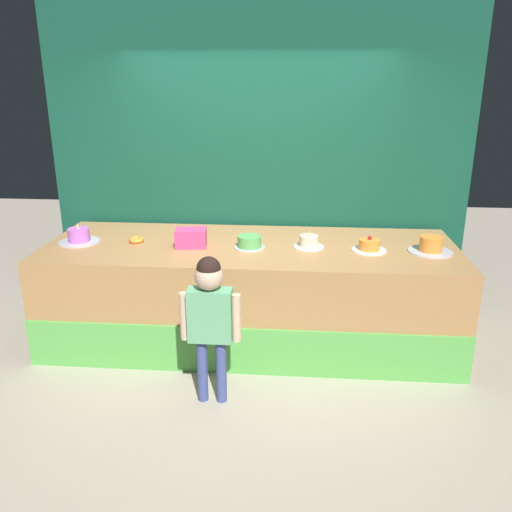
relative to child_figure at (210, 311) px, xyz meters
name	(u,v)px	position (x,y,z in m)	size (l,w,h in m)	color
ground_plane	(244,373)	(0.19, 0.39, -0.72)	(12.00, 12.00, 0.00)	#ADA38E
stage_platform	(251,293)	(0.19, 1.00, -0.28)	(3.52, 1.27, 0.89)	#B27F4C
curtain_backdrop	(257,163)	(0.19, 1.73, 0.76)	(3.98, 0.08, 2.95)	#144C38
child_figure	(210,311)	(0.00, 0.00, 0.00)	(0.43, 0.20, 1.11)	#3F4C8C
pink_box	(191,238)	(-0.31, 0.92, 0.24)	(0.26, 0.19, 0.15)	#EC4182
donut	(137,240)	(-0.81, 1.00, 0.19)	(0.13, 0.13, 0.04)	orange
cake_far_left	(79,236)	(-1.31, 0.96, 0.22)	(0.35, 0.35, 0.18)	silver
cake_left	(249,242)	(0.19, 0.92, 0.22)	(0.26, 0.26, 0.10)	silver
cake_center	(309,242)	(0.69, 0.98, 0.21)	(0.26, 0.26, 0.15)	silver
cake_right	(369,246)	(1.19, 0.92, 0.21)	(0.29, 0.29, 0.13)	white
cake_far_right	(431,246)	(1.69, 0.93, 0.22)	(0.36, 0.36, 0.13)	silver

